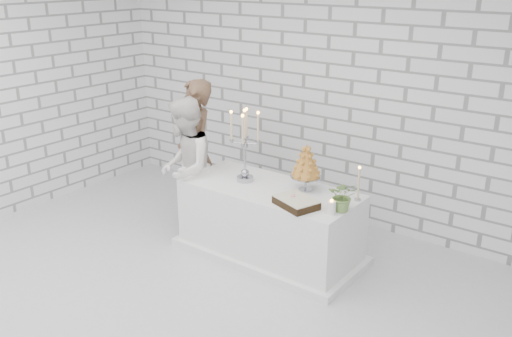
# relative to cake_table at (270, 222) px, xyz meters

# --- Properties ---
(ground) EXTENTS (6.00, 5.00, 0.01)m
(ground) POSITION_rel_cake_table_xyz_m (-0.11, -1.24, -0.38)
(ground) COLOR silver
(ground) RESTS_ON ground
(wall_back) EXTENTS (6.00, 0.01, 3.00)m
(wall_back) POSITION_rel_cake_table_xyz_m (-0.11, 1.26, 1.12)
(wall_back) COLOR white
(wall_back) RESTS_ON ground
(cake_table) EXTENTS (1.80, 0.80, 0.75)m
(cake_table) POSITION_rel_cake_table_xyz_m (0.00, 0.00, 0.00)
(cake_table) COLOR white
(cake_table) RESTS_ON ground
(groom) EXTENTS (0.70, 0.73, 1.69)m
(groom) POSITION_rel_cake_table_xyz_m (-1.12, 0.15, 0.47)
(groom) COLOR brown
(groom) RESTS_ON ground
(bride) EXTENTS (0.90, 0.95, 1.56)m
(bride) POSITION_rel_cake_table_xyz_m (-1.00, -0.16, 0.40)
(bride) COLOR white
(bride) RESTS_ON ground
(candelabra) EXTENTS (0.38, 0.38, 0.76)m
(candelabra) POSITION_rel_cake_table_xyz_m (-0.32, 0.00, 0.75)
(candelabra) COLOR #9D9DA7
(candelabra) RESTS_ON cake_table
(croquembouche) EXTENTS (0.38, 0.38, 0.47)m
(croquembouche) POSITION_rel_cake_table_xyz_m (0.32, 0.16, 0.61)
(croquembouche) COLOR #AE702A
(croquembouche) RESTS_ON cake_table
(chocolate_cake) EXTENTS (0.46, 0.39, 0.08)m
(chocolate_cake) POSITION_rel_cake_table_xyz_m (0.46, -0.24, 0.42)
(chocolate_cake) COLOR black
(chocolate_cake) RESTS_ON cake_table
(pillar_candle) EXTENTS (0.10, 0.10, 0.12)m
(pillar_candle) POSITION_rel_cake_table_xyz_m (0.80, -0.19, 0.44)
(pillar_candle) COLOR white
(pillar_candle) RESTS_ON cake_table
(extra_taper) EXTENTS (0.07, 0.07, 0.32)m
(extra_taper) POSITION_rel_cake_table_xyz_m (0.85, 0.23, 0.54)
(extra_taper) COLOR beige
(extra_taper) RESTS_ON cake_table
(flowers) EXTENTS (0.33, 0.31, 0.29)m
(flowers) POSITION_rel_cake_table_xyz_m (0.85, -0.07, 0.52)
(flowers) COLOR #4C8541
(flowers) RESTS_ON cake_table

